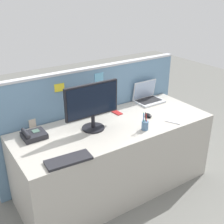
{
  "coord_description": "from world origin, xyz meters",
  "views": [
    {
      "loc": [
        -1.42,
        -2.1,
        2.04
      ],
      "look_at": [
        0.0,
        0.05,
        0.88
      ],
      "focal_mm": 45.79,
      "sensor_mm": 36.0,
      "label": 1
    }
  ],
  "objects_px": {
    "pen_cup": "(145,125)",
    "desktop_monitor": "(92,104)",
    "laptop": "(147,96)",
    "cell_phone_white_slab": "(174,121)",
    "desk_phone": "(33,135)",
    "cell_phone_red_case": "(117,113)",
    "computer_mouse_right_hand": "(148,115)",
    "keyboard_main": "(69,160)"
  },
  "relations": [
    {
      "from": "laptop",
      "to": "computer_mouse_right_hand",
      "type": "distance_m",
      "value": 0.44
    },
    {
      "from": "desktop_monitor",
      "to": "keyboard_main",
      "type": "bearing_deg",
      "value": -139.23
    },
    {
      "from": "computer_mouse_right_hand",
      "to": "desk_phone",
      "type": "bearing_deg",
      "value": -179.88
    },
    {
      "from": "laptop",
      "to": "cell_phone_red_case",
      "type": "height_order",
      "value": "laptop"
    },
    {
      "from": "desk_phone",
      "to": "pen_cup",
      "type": "bearing_deg",
      "value": -24.57
    },
    {
      "from": "keyboard_main",
      "to": "pen_cup",
      "type": "bearing_deg",
      "value": 9.73
    },
    {
      "from": "desk_phone",
      "to": "cell_phone_red_case",
      "type": "distance_m",
      "value": 0.94
    },
    {
      "from": "desktop_monitor",
      "to": "laptop",
      "type": "relative_size",
      "value": 1.72
    },
    {
      "from": "computer_mouse_right_hand",
      "to": "pen_cup",
      "type": "relative_size",
      "value": 0.57
    },
    {
      "from": "desk_phone",
      "to": "computer_mouse_right_hand",
      "type": "distance_m",
      "value": 1.19
    },
    {
      "from": "desktop_monitor",
      "to": "desk_phone",
      "type": "bearing_deg",
      "value": 165.94
    },
    {
      "from": "desk_phone",
      "to": "computer_mouse_right_hand",
      "type": "height_order",
      "value": "desk_phone"
    },
    {
      "from": "keyboard_main",
      "to": "computer_mouse_right_hand",
      "type": "height_order",
      "value": "computer_mouse_right_hand"
    },
    {
      "from": "desktop_monitor",
      "to": "computer_mouse_right_hand",
      "type": "distance_m",
      "value": 0.67
    },
    {
      "from": "cell_phone_white_slab",
      "to": "desktop_monitor",
      "type": "bearing_deg",
      "value": 129.48
    },
    {
      "from": "keyboard_main",
      "to": "cell_phone_red_case",
      "type": "bearing_deg",
      "value": 37.09
    },
    {
      "from": "cell_phone_red_case",
      "to": "cell_phone_white_slab",
      "type": "xyz_separation_m",
      "value": [
        0.36,
        -0.49,
        0.0
      ]
    },
    {
      "from": "pen_cup",
      "to": "desktop_monitor",
      "type": "bearing_deg",
      "value": 143.67
    },
    {
      "from": "desktop_monitor",
      "to": "computer_mouse_right_hand",
      "type": "bearing_deg",
      "value": -8.71
    },
    {
      "from": "desktop_monitor",
      "to": "pen_cup",
      "type": "xyz_separation_m",
      "value": [
        0.4,
        -0.3,
        -0.21
      ]
    },
    {
      "from": "desktop_monitor",
      "to": "laptop",
      "type": "bearing_deg",
      "value": 15.74
    },
    {
      "from": "laptop",
      "to": "cell_phone_white_slab",
      "type": "bearing_deg",
      "value": -103.3
    },
    {
      "from": "laptop",
      "to": "pen_cup",
      "type": "xyz_separation_m",
      "value": [
        -0.49,
        -0.55,
        -0.01
      ]
    },
    {
      "from": "desk_phone",
      "to": "pen_cup",
      "type": "relative_size",
      "value": 1.18
    },
    {
      "from": "desktop_monitor",
      "to": "pen_cup",
      "type": "bearing_deg",
      "value": -36.33
    },
    {
      "from": "cell_phone_red_case",
      "to": "computer_mouse_right_hand",
      "type": "bearing_deg",
      "value": -52.42
    },
    {
      "from": "cell_phone_red_case",
      "to": "cell_phone_white_slab",
      "type": "height_order",
      "value": "same"
    },
    {
      "from": "computer_mouse_right_hand",
      "to": "cell_phone_white_slab",
      "type": "height_order",
      "value": "computer_mouse_right_hand"
    },
    {
      "from": "keyboard_main",
      "to": "computer_mouse_right_hand",
      "type": "xyz_separation_m",
      "value": [
        1.06,
        0.29,
        0.01
      ]
    },
    {
      "from": "computer_mouse_right_hand",
      "to": "pen_cup",
      "type": "bearing_deg",
      "value": -125.03
    },
    {
      "from": "computer_mouse_right_hand",
      "to": "pen_cup",
      "type": "xyz_separation_m",
      "value": [
        -0.21,
        -0.2,
        0.03
      ]
    },
    {
      "from": "pen_cup",
      "to": "computer_mouse_right_hand",
      "type": "bearing_deg",
      "value": 43.61
    },
    {
      "from": "cell_phone_red_case",
      "to": "desk_phone",
      "type": "bearing_deg",
      "value": 178.55
    },
    {
      "from": "computer_mouse_right_hand",
      "to": "pen_cup",
      "type": "distance_m",
      "value": 0.3
    },
    {
      "from": "keyboard_main",
      "to": "computer_mouse_right_hand",
      "type": "relative_size",
      "value": 3.68
    },
    {
      "from": "computer_mouse_right_hand",
      "to": "cell_phone_red_case",
      "type": "relative_size",
      "value": 0.8
    },
    {
      "from": "computer_mouse_right_hand",
      "to": "cell_phone_white_slab",
      "type": "distance_m",
      "value": 0.27
    },
    {
      "from": "desk_phone",
      "to": "pen_cup",
      "type": "distance_m",
      "value": 1.04
    },
    {
      "from": "desk_phone",
      "to": "computer_mouse_right_hand",
      "type": "xyz_separation_m",
      "value": [
        1.16,
        -0.23,
        -0.01
      ]
    },
    {
      "from": "laptop",
      "to": "keyboard_main",
      "type": "relative_size",
      "value": 0.87
    },
    {
      "from": "laptop",
      "to": "desk_phone",
      "type": "bearing_deg",
      "value": -175.41
    },
    {
      "from": "laptop",
      "to": "cell_phone_white_slab",
      "type": "relative_size",
      "value": 2.07
    }
  ]
}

